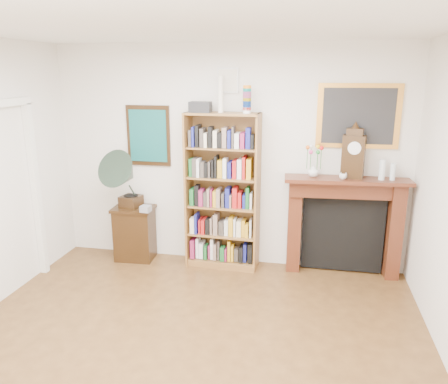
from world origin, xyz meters
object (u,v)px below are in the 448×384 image
at_px(bookshelf, 222,183).
at_px(mantel_clock, 353,154).
at_px(cd_stack, 146,209).
at_px(teacup, 343,176).
at_px(bottle_right, 393,172).
at_px(side_cabinet, 135,233).
at_px(flower_vase, 313,171).
at_px(gramophone, 125,176).
at_px(bottle_left, 382,170).
at_px(fireplace, 344,217).

distance_m(bookshelf, mantel_clock, 1.61).
relative_size(cd_stack, teacup, 1.28).
bearing_deg(bottle_right, mantel_clock, 177.70).
bearing_deg(cd_stack, side_cabinet, 147.58).
xyz_separation_m(bookshelf, teacup, (1.45, -0.05, 0.17)).
distance_m(cd_stack, mantel_clock, 2.64).
height_order(bookshelf, side_cabinet, bookshelf).
height_order(bookshelf, flower_vase, bookshelf).
bearing_deg(gramophone, bottle_right, 13.93).
xyz_separation_m(mantel_clock, flower_vase, (-0.45, -0.01, -0.21)).
height_order(cd_stack, flower_vase, flower_vase).
bearing_deg(teacup, bottle_left, 7.12).
relative_size(flower_vase, teacup, 1.53).
bearing_deg(cd_stack, mantel_clock, 4.77).
xyz_separation_m(bookshelf, fireplace, (1.50, 0.08, -0.37)).
distance_m(fireplace, gramophone, 2.78).
relative_size(fireplace, mantel_clock, 2.53).
height_order(fireplace, bottle_right, bottle_right).
distance_m(gramophone, bottle_right, 3.24).
bearing_deg(side_cabinet, gramophone, -110.01).
bearing_deg(side_cabinet, bottle_left, -2.62).
bearing_deg(side_cabinet, teacup, -3.68).
xyz_separation_m(fireplace, mantel_clock, (0.05, -0.04, 0.79)).
bearing_deg(side_cabinet, fireplace, -1.08).
distance_m(teacup, bottle_left, 0.45).
bearing_deg(teacup, cd_stack, -176.93).
height_order(mantel_clock, flower_vase, mantel_clock).
bearing_deg(teacup, flower_vase, 168.83).
bearing_deg(bookshelf, bottle_left, 3.10).
distance_m(bookshelf, cd_stack, 1.04).
xyz_separation_m(gramophone, bottle_left, (3.12, 0.16, 0.18)).
bearing_deg(cd_stack, teacup, 3.07).
bearing_deg(gramophone, mantel_clock, 14.78).
bearing_deg(bottle_left, fireplace, 169.94).
height_order(bookshelf, fireplace, bookshelf).
xyz_separation_m(fireplace, gramophone, (-2.73, -0.23, 0.44)).
relative_size(cd_stack, flower_vase, 0.83).
relative_size(bookshelf, bottle_left, 9.49).
distance_m(gramophone, mantel_clock, 2.81).
xyz_separation_m(fireplace, flower_vase, (-0.40, -0.05, 0.58)).
height_order(side_cabinet, fireplace, fireplace).
bearing_deg(side_cabinet, bookshelf, -1.89).
bearing_deg(fireplace, gramophone, -178.93).
height_order(cd_stack, teacup, teacup).
bearing_deg(flower_vase, bookshelf, -178.90).
xyz_separation_m(bookshelf, side_cabinet, (-1.20, -0.03, -0.74)).
relative_size(bookshelf, mantel_clock, 3.88).
bearing_deg(flower_vase, bottle_left, -0.94).
bearing_deg(fireplace, side_cabinet, 178.62).
bearing_deg(cd_stack, flower_vase, 5.43).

